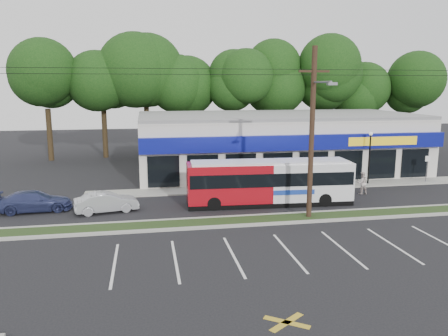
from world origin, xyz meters
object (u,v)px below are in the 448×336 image
object	(u,v)px
pedestrian_b	(362,183)
car_blue	(35,201)
sign_post	(427,164)
car_silver	(106,202)
car_dark	(319,178)
pedestrian_a	(273,183)
lamp_post	(370,152)
utility_pole	(310,128)
metrobus	(270,181)

from	to	relation	value
pedestrian_b	car_blue	bearing A→B (deg)	-1.25
sign_post	car_silver	distance (m)	25.35
car_dark	pedestrian_b	distance (m)	3.42
car_dark	pedestrian_a	distance (m)	4.65
lamp_post	pedestrian_b	xyz separation A→B (m)	(-2.00, -2.80, -1.84)
lamp_post	car_dark	xyz separation A→B (m)	(-4.33, -0.30, -1.88)
sign_post	car_blue	xyz separation A→B (m)	(-29.46, -3.08, -0.90)
utility_pole	car_silver	xyz separation A→B (m)	(-11.83, 3.57, -4.77)
lamp_post	car_blue	size ratio (longest dim) A/B	0.95
metrobus	car_dark	distance (m)	6.53
car_dark	pedestrian_a	xyz separation A→B (m)	(-4.22, -1.94, 0.16)
lamp_post	metrobus	bearing A→B (deg)	-155.50
lamp_post	pedestrian_a	world-z (taller)	lamp_post
lamp_post	car_silver	world-z (taller)	lamp_post
car_dark	pedestrian_a	bearing A→B (deg)	125.31
car_blue	pedestrian_b	size ratio (longest dim) A/B	2.71
utility_pole	lamp_post	bearing A→B (deg)	43.95
sign_post	pedestrian_a	distance (m)	13.72
sign_post	pedestrian_a	bearing A→B (deg)	-171.53
car_silver	pedestrian_a	size ratio (longest dim) A/B	2.05
lamp_post	pedestrian_a	size ratio (longest dim) A/B	2.24
car_silver	pedestrian_b	bearing A→B (deg)	-96.83
car_blue	pedestrian_b	distance (m)	22.47
metrobus	car_dark	xyz separation A→B (m)	(5.11, 4.00, -0.77)
pedestrian_b	car_dark	bearing A→B (deg)	-49.53
metrobus	car_blue	xyz separation A→B (m)	(-15.02, 1.00, -0.91)
lamp_post	metrobus	world-z (taller)	lamp_post
car_silver	pedestrian_a	xyz separation A→B (m)	(11.45, 2.06, 0.31)
lamp_post	sign_post	distance (m)	5.13
sign_post	pedestrian_b	world-z (taller)	sign_post
car_silver	lamp_post	bearing A→B (deg)	-89.46
metrobus	car_dark	size ratio (longest dim) A/B	2.39
utility_pole	sign_post	world-z (taller)	utility_pole
metrobus	utility_pole	bearing A→B (deg)	-67.58
sign_post	car_blue	world-z (taller)	sign_post
car_blue	pedestrian_a	world-z (taller)	pedestrian_a
car_silver	pedestrian_a	world-z (taller)	pedestrian_a
car_dark	car_blue	size ratio (longest dim) A/B	1.03
pedestrian_a	pedestrian_b	world-z (taller)	pedestrian_a
pedestrian_a	pedestrian_b	bearing A→B (deg)	156.79
pedestrian_a	lamp_post	bearing A→B (deg)	176.34
sign_post	car_blue	distance (m)	29.64
utility_pole	sign_post	size ratio (longest dim) A/B	22.47
car_dark	pedestrian_b	xyz separation A→B (m)	(2.33, -2.50, 0.04)
lamp_post	metrobus	distance (m)	10.43
pedestrian_a	metrobus	bearing A→B (deg)	48.39
car_dark	car_blue	distance (m)	20.35
metrobus	sign_post	bearing A→B (deg)	18.62
metrobus	pedestrian_a	bearing A→B (deg)	69.60
car_dark	car_silver	world-z (taller)	car_dark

